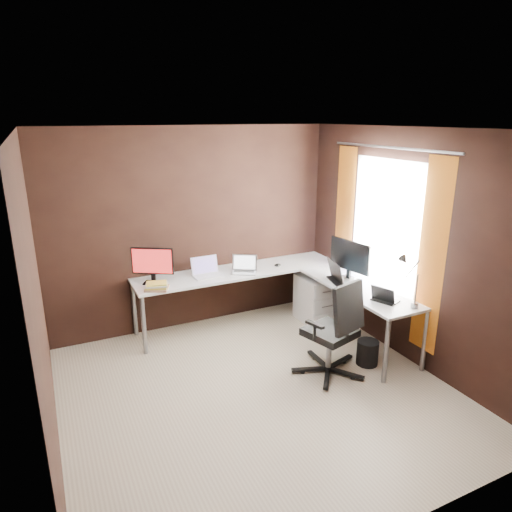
{
  "coord_description": "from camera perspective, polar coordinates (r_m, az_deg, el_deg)",
  "views": [
    {
      "loc": [
        -1.7,
        -3.5,
        2.61
      ],
      "look_at": [
        0.45,
        0.95,
        1.08
      ],
      "focal_mm": 32.0,
      "sensor_mm": 36.0,
      "label": 1
    }
  ],
  "objects": [
    {
      "name": "room",
      "position": [
        4.33,
        3.8,
        -0.76
      ],
      "size": [
        3.6,
        3.6,
        2.5
      ],
      "color": "#B8AB8F",
      "rests_on": "ground"
    },
    {
      "name": "desk",
      "position": [
        5.56,
        3.25,
        -3.17
      ],
      "size": [
        2.65,
        2.25,
        0.73
      ],
      "color": "white",
      "rests_on": "ground"
    },
    {
      "name": "drawer_pedestal",
      "position": [
        6.07,
        7.56,
        -5.33
      ],
      "size": [
        0.42,
        0.5,
        0.6
      ],
      "primitive_type": "cube",
      "color": "white",
      "rests_on": "ground"
    },
    {
      "name": "monitor_left",
      "position": [
        5.4,
        -12.82,
        -0.9
      ],
      "size": [
        0.43,
        0.28,
        0.43
      ],
      "rotation": [
        0.0,
        0.0,
        -0.54
      ],
      "color": "black",
      "rests_on": "desk"
    },
    {
      "name": "monitor_right",
      "position": [
        5.49,
        11.65,
        -0.18
      ],
      "size": [
        0.18,
        0.58,
        0.48
      ],
      "rotation": [
        0.0,
        0.0,
        1.77
      ],
      "color": "black",
      "rests_on": "desk"
    },
    {
      "name": "laptop_white",
      "position": [
        5.61,
        -6.23,
        -1.95
      ],
      "size": [
        0.34,
        0.25,
        0.23
      ],
      "rotation": [
        0.0,
        0.0,
        0.02
      ],
      "color": "white",
      "rests_on": "desk"
    },
    {
      "name": "laptop_silver",
      "position": [
        5.7,
        -1.49,
        -1.57
      ],
      "size": [
        0.38,
        0.35,
        0.21
      ],
      "rotation": [
        0.0,
        0.0,
        -0.53
      ],
      "color": "silver",
      "rests_on": "desk"
    },
    {
      "name": "laptop_black_big",
      "position": [
        5.43,
        10.52,
        -2.69
      ],
      "size": [
        0.37,
        0.46,
        0.27
      ],
      "rotation": [
        0.0,
        0.0,
        1.33
      ],
      "color": "black",
      "rests_on": "desk"
    },
    {
      "name": "laptop_black_small",
      "position": [
        4.99,
        15.73,
        -5.07
      ],
      "size": [
        0.27,
        0.31,
        0.18
      ],
      "rotation": [
        0.0,
        0.0,
        1.95
      ],
      "color": "black",
      "rests_on": "desk"
    },
    {
      "name": "book_stack",
      "position": [
        5.26,
        -12.31,
        -3.71
      ],
      "size": [
        0.31,
        0.29,
        0.08
      ],
      "rotation": [
        0.0,
        0.0,
        -0.34
      ],
      "color": "#A77C5A",
      "rests_on": "desk"
    },
    {
      "name": "mouse_left",
      "position": [
        5.33,
        -11.86,
        -3.63
      ],
      "size": [
        0.1,
        0.08,
        0.04
      ],
      "primitive_type": "ellipsoid",
      "rotation": [
        0.0,
        0.0,
        0.25
      ],
      "color": "black",
      "rests_on": "desk"
    },
    {
      "name": "mouse_corner",
      "position": [
        5.92,
        2.71,
        -1.14
      ],
      "size": [
        0.1,
        0.07,
        0.04
      ],
      "primitive_type": "ellipsoid",
      "rotation": [
        0.0,
        0.0,
        -0.13
      ],
      "color": "black",
      "rests_on": "desk"
    },
    {
      "name": "desk_lamp",
      "position": [
        4.83,
        18.5,
        -2.22
      ],
      "size": [
        0.18,
        0.21,
        0.55
      ],
      "rotation": [
        0.0,
        0.0,
        -0.3
      ],
      "color": "slate",
      "rests_on": "desk"
    },
    {
      "name": "office_chair",
      "position": [
        4.89,
        9.5,
        -11.14
      ],
      "size": [
        0.59,
        0.61,
        1.05
      ],
      "rotation": [
        0.0,
        0.0,
        0.28
      ],
      "color": "black",
      "rests_on": "ground"
    },
    {
      "name": "wastebasket",
      "position": [
        5.22,
        13.75,
        -11.64
      ],
      "size": [
        0.26,
        0.26,
        0.27
      ],
      "primitive_type": "cylinder",
      "rotation": [
        0.0,
        0.0,
        -0.12
      ],
      "color": "black",
      "rests_on": "ground"
    }
  ]
}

